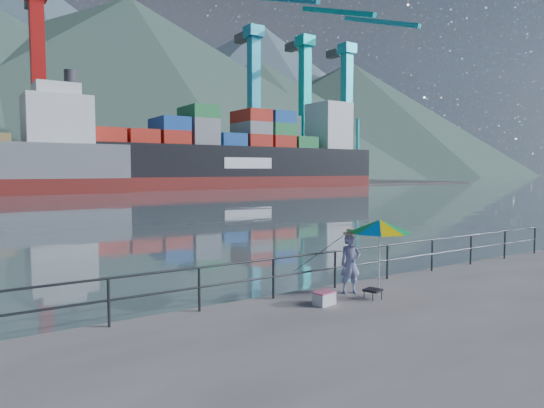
{
  "coord_description": "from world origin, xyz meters",
  "views": [
    {
      "loc": [
        -7.51,
        -8.2,
        3.19
      ],
      "look_at": [
        1.77,
        6.0,
        2.0
      ],
      "focal_mm": 32.0,
      "sensor_mm": 36.0,
      "label": 1
    }
  ],
  "objects_px": {
    "fisherman": "(350,264)",
    "cooler_bag": "(324,299)",
    "container_ship": "(243,157)",
    "beach_umbrella": "(380,226)"
  },
  "relations": [
    {
      "from": "fisherman",
      "to": "cooler_bag",
      "type": "bearing_deg",
      "value": -143.78
    },
    {
      "from": "fisherman",
      "to": "container_ship",
      "type": "distance_m",
      "value": 82.61
    },
    {
      "from": "fisherman",
      "to": "beach_umbrella",
      "type": "height_order",
      "value": "beach_umbrella"
    },
    {
      "from": "beach_umbrella",
      "to": "cooler_bag",
      "type": "bearing_deg",
      "value": 176.33
    },
    {
      "from": "fisherman",
      "to": "container_ship",
      "type": "relative_size",
      "value": 0.03
    },
    {
      "from": "fisherman",
      "to": "container_ship",
      "type": "height_order",
      "value": "container_ship"
    },
    {
      "from": "cooler_bag",
      "to": "container_ship",
      "type": "relative_size",
      "value": 0.01
    },
    {
      "from": "cooler_bag",
      "to": "container_ship",
      "type": "bearing_deg",
      "value": 50.92
    },
    {
      "from": "beach_umbrella",
      "to": "cooler_bag",
      "type": "relative_size",
      "value": 3.92
    },
    {
      "from": "fisherman",
      "to": "beach_umbrella",
      "type": "distance_m",
      "value": 1.24
    }
  ]
}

